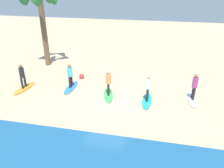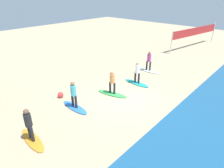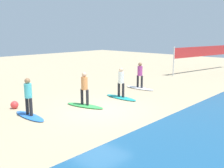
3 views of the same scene
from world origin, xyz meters
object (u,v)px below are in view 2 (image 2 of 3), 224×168
Objects in this scene: surfer_green at (112,80)px; volleyball_net at (195,32)px; surfer_orange at (28,123)px; surfer_blue at (73,93)px; surfer_white at (149,60)px; surfboard_teal at (137,83)px; surfboard_white at (148,70)px; surfboard_orange at (32,140)px; surfboard_green at (112,94)px; beach_ball at (61,95)px; surfboard_blue at (75,107)px; surfer_teal at (137,71)px.

surfer_green is 0.18× the size of volleyball_net.
surfer_blue is at bearing -166.15° from surfer_orange.
surfer_white reaches higher than surfboard_teal.
surfer_orange reaches higher than surfboard_white.
surfer_white is at bearing 98.70° from surfboard_orange.
surfboard_teal is 1.00× the size of surfboard_green.
surfboard_white and surfboard_orange have the same top height.
surfboard_white is 1.00× the size of surfboard_teal.
surfboard_teal is at bearing 15.45° from surfer_white.
surfboard_teal is 8.25m from surfboard_orange.
surfer_white is 10.43m from volleyball_net.
surfer_blue is at bearing 84.31° from beach_ball.
surfboard_white is 1.28× the size of surfer_blue.
volleyball_net reaches higher than surfboard_green.
surfboard_blue is at bearing 0.65° from volleyball_net.
surfboard_orange is at bearing 37.21° from beach_ball.
surfer_blue is at bearing -8.39° from surfer_teal.
surfer_white is 1.00× the size of surfer_green.
beach_ball is (18.14, -1.49, -1.60)m from volleyball_net.
surfer_green reaches higher than surfboard_white.
surfer_teal is at bearing 153.87° from beach_ball.
surfer_blue is 0.78× the size of surfboard_orange.
beach_ball reaches higher than surfboard_green.
surfboard_blue is 0.99m from surfer_blue.
surfboard_teal is 1.28× the size of surfer_green.
surfboard_orange is 21.46m from volleyball_net.
surfer_blue reaches higher than surfboard_blue.
surfboard_teal is 2.66m from surfer_green.
surfboard_green is at bearing 139.04° from beach_ball.
volleyball_net reaches higher than surfboard_teal.
surfer_orange is at bearing 13.85° from surfer_blue.
surfer_blue is at bearing -92.19° from surfboard_white.
surfboard_teal and surfboard_orange have the same top height.
beach_ball is at bearing 174.54° from surfboard_blue.
beach_ball is (7.74, -1.71, 0.14)m from surfboard_white.
surfer_teal is 8.31m from surfboard_orange.
volleyball_net reaches higher than surfer_orange.
volleyball_net is (-13.12, -0.97, 1.74)m from surfboard_teal.
surfer_blue is 18.32m from volleyball_net.
surfer_orange is (3.06, 0.75, 0.99)m from surfboard_blue.
surfer_blue is at bearing 0.65° from volleyball_net.
surfboard_green is (5.18, 0.51, 0.00)m from surfboard_white.
surfboard_teal is 0.23× the size of volleyball_net.
surfboard_white is 5.20m from surfboard_green.
surfboard_teal is 1.28× the size of surfer_orange.
beach_ball is at bearing 132.05° from surfboard_orange.
surfer_teal is at bearing 15.45° from surfer_white.
surfboard_white is at bearing 81.44° from surfboard_green.
surfer_white is at bearing 1.23° from volleyball_net.
volleyball_net is at bearing -177.42° from surfer_orange.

